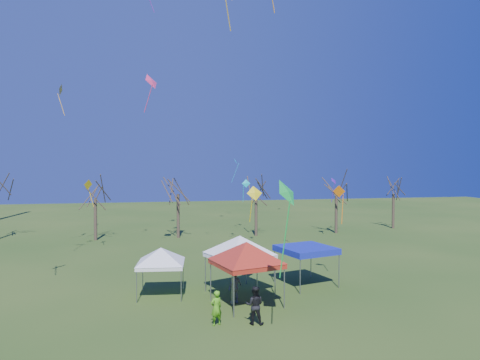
# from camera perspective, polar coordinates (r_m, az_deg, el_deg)

# --- Properties ---
(ground) EXTENTS (140.00, 140.00, 0.00)m
(ground) POSITION_cam_1_polar(r_m,az_deg,el_deg) (22.94, 1.62, -17.63)
(ground) COLOR #2A4A17
(ground) RESTS_ON ground
(tree_1) EXTENTS (3.42, 3.42, 7.54)m
(tree_1) POSITION_cam_1_polar(r_m,az_deg,el_deg) (46.11, -18.77, -0.49)
(tree_1) COLOR #3D2D21
(tree_1) RESTS_ON ground
(tree_2) EXTENTS (3.71, 3.71, 8.18)m
(tree_2) POSITION_cam_1_polar(r_m,az_deg,el_deg) (45.51, -8.27, 0.19)
(tree_2) COLOR #3D2D21
(tree_2) RESTS_ON ground
(tree_3) EXTENTS (3.59, 3.59, 7.91)m
(tree_3) POSITION_cam_1_polar(r_m,az_deg,el_deg) (46.42, 2.16, -0.01)
(tree_3) COLOR #3D2D21
(tree_3) RESTS_ON ground
(tree_4) EXTENTS (3.58, 3.58, 7.89)m
(tree_4) POSITION_cam_1_polar(r_m,az_deg,el_deg) (49.42, 12.74, 0.04)
(tree_4) COLOR #3D2D21
(tree_4) RESTS_ON ground
(tree_5) EXTENTS (3.39, 3.39, 7.46)m
(tree_5) POSITION_cam_1_polar(r_m,az_deg,el_deg) (55.16, 19.80, -0.17)
(tree_5) COLOR #3D2D21
(tree_5) RESTS_ON ground
(tent_white_west) EXTENTS (3.72, 3.72, 3.30)m
(tent_white_west) POSITION_cam_1_polar(r_m,az_deg,el_deg) (25.89, -10.51, -9.28)
(tent_white_west) COLOR gray
(tent_white_west) RESTS_ON ground
(tent_white_mid) EXTENTS (4.23, 4.23, 4.03)m
(tent_white_mid) POSITION_cam_1_polar(r_m,az_deg,el_deg) (25.77, -0.04, -7.95)
(tent_white_mid) COLOR gray
(tent_white_mid) RESTS_ON ground
(tent_red) EXTENTS (4.41, 4.41, 4.03)m
(tent_red) POSITION_cam_1_polar(r_m,az_deg,el_deg) (23.78, 0.87, -8.81)
(tent_red) COLOR gray
(tent_red) RESTS_ON ground
(tent_blue) EXTENTS (3.87, 3.87, 2.48)m
(tent_blue) POSITION_cam_1_polar(r_m,az_deg,el_deg) (28.07, 8.80, -9.18)
(tent_blue) COLOR gray
(tent_blue) RESTS_ON ground
(person_dark) EXTENTS (1.07, 0.94, 1.85)m
(person_dark) POSITION_cam_1_polar(r_m,az_deg,el_deg) (21.56, 1.96, -16.34)
(person_dark) COLOR black
(person_dark) RESTS_ON ground
(person_grey) EXTENTS (1.09, 0.98, 1.77)m
(person_grey) POSITION_cam_1_polar(r_m,az_deg,el_deg) (24.57, -0.68, -14.12)
(person_grey) COLOR slate
(person_grey) RESTS_ON ground
(person_green) EXTENTS (0.73, 0.62, 1.68)m
(person_green) POSITION_cam_1_polar(r_m,az_deg,el_deg) (21.47, -3.19, -16.66)
(person_green) COLOR #52A61A
(person_green) RESTS_ON ground
(kite_2) EXTENTS (0.67, 1.25, 3.13)m
(kite_2) POSITION_cam_1_polar(r_m,az_deg,el_deg) (46.67, -22.86, 10.99)
(kite_2) COLOR #FFB01A
(kite_2) RESTS_ON ground
(kite_1) EXTENTS (1.00, 0.60, 2.14)m
(kite_1) POSITION_cam_1_polar(r_m,az_deg,el_deg) (24.78, 1.95, -1.82)
(kite_1) COLOR yellow
(kite_1) RESTS_ON ground
(kite_11) EXTENTS (1.60, 1.72, 3.22)m
(kite_11) POSITION_cam_1_polar(r_m,az_deg,el_deg) (36.17, -11.72, 12.77)
(kite_11) COLOR #FC386F
(kite_11) RESTS_ON ground
(kite_19) EXTENTS (0.80, 0.57, 2.15)m
(kite_19) POSITION_cam_1_polar(r_m,az_deg,el_deg) (39.85, 0.79, -0.54)
(kite_19) COLOR #0DC1CB
(kite_19) RESTS_ON ground
(kite_13) EXTENTS (0.90, 0.94, 2.46)m
(kite_13) POSITION_cam_1_polar(r_m,az_deg,el_deg) (40.00, -19.61, -0.63)
(kite_13) COLOR gold
(kite_13) RESTS_ON ground
(kite_17) EXTENTS (0.78, 0.66, 2.53)m
(kite_17) POSITION_cam_1_polar(r_m,az_deg,el_deg) (28.68, 13.11, -1.62)
(kite_17) COLOR orange
(kite_17) RESTS_ON ground
(kite_22) EXTENTS (0.77, 0.86, 2.34)m
(kite_22) POSITION_cam_1_polar(r_m,az_deg,el_deg) (40.83, -0.57, 2.35)
(kite_22) COLOR #137CCD
(kite_22) RESTS_ON ground
(kite_12) EXTENTS (1.02, 0.99, 2.59)m
(kite_12) POSITION_cam_1_polar(r_m,az_deg,el_deg) (45.42, 12.40, -0.18)
(kite_12) COLOR #4F17A7
(kite_12) RESTS_ON ground
(kite_5) EXTENTS (1.49, 1.50, 4.24)m
(kite_5) POSITION_cam_1_polar(r_m,az_deg,el_deg) (18.28, 6.34, -1.80)
(kite_5) COLOR green
(kite_5) RESTS_ON ground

